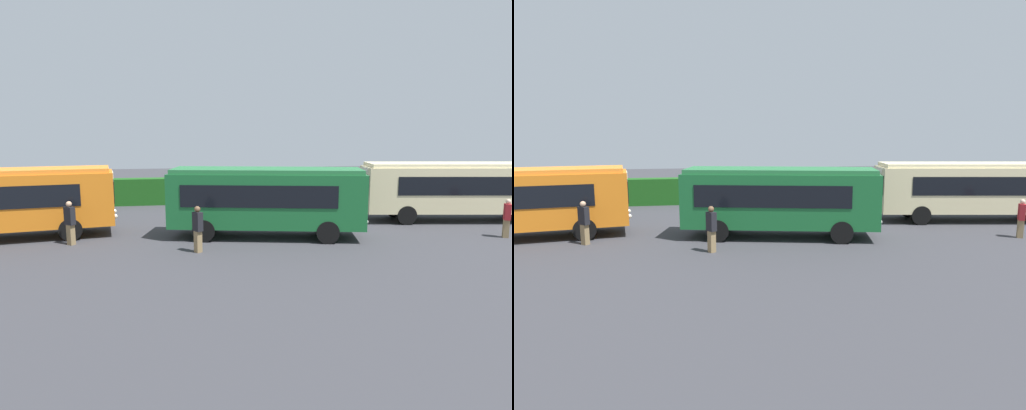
% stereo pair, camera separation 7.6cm
% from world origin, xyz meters
% --- Properties ---
extents(ground_plane, '(78.59, 78.59, 0.00)m').
position_xyz_m(ground_plane, '(0.00, 0.00, 0.00)').
color(ground_plane, '#38383D').
extents(bus_green, '(9.08, 4.24, 3.17)m').
position_xyz_m(bus_green, '(2.51, -0.88, 1.83)').
color(bus_green, '#19602D').
rests_on(bus_green, ground_plane).
extents(bus_cream, '(10.77, 3.97, 3.15)m').
position_xyz_m(bus_cream, '(13.60, 1.23, 1.82)').
color(bus_cream, beige).
rests_on(bus_cream, ground_plane).
extents(person_left, '(0.50, 0.40, 1.75)m').
position_xyz_m(person_left, '(-9.97, 4.17, 0.92)').
color(person_left, silver).
rests_on(person_left, ground_plane).
extents(person_center, '(0.50, 0.47, 1.90)m').
position_xyz_m(person_center, '(-6.05, -0.98, 1.01)').
color(person_center, olive).
rests_on(person_center, ground_plane).
extents(person_right, '(0.44, 0.48, 1.89)m').
position_xyz_m(person_right, '(-0.70, -3.06, 1.01)').
color(person_right, olive).
rests_on(person_right, ground_plane).
extents(person_far, '(0.42, 0.49, 1.79)m').
position_xyz_m(person_far, '(13.34, -2.74, 0.95)').
color(person_far, olive).
rests_on(person_far, ground_plane).
extents(hedge_row, '(51.30, 1.07, 1.75)m').
position_xyz_m(hedge_row, '(0.00, 9.57, 0.87)').
color(hedge_row, '#1B5519').
rests_on(hedge_row, ground_plane).
extents(traffic_cone, '(0.36, 0.36, 0.60)m').
position_xyz_m(traffic_cone, '(6.54, 5.09, 0.30)').
color(traffic_cone, orange).
rests_on(traffic_cone, ground_plane).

